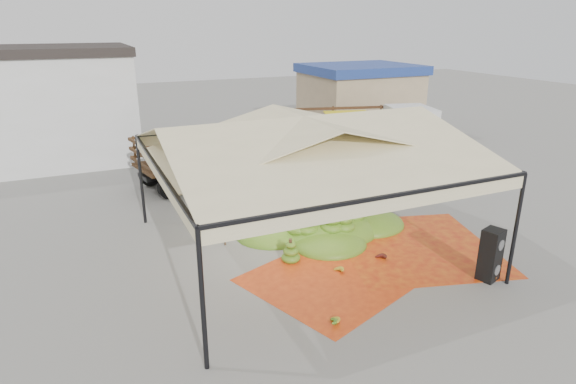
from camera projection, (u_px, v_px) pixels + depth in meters
name	position (u px, v px, depth m)	size (l,w,h in m)	color
ground	(302.00, 249.00, 14.45)	(90.00, 90.00, 0.00)	slate
canopy_tent	(303.00, 142.00, 13.35)	(8.10, 8.10, 4.00)	black
building_tan	(359.00, 99.00, 28.79)	(6.30, 5.30, 4.10)	tan
tarp_left	(329.00, 279.00, 12.72)	(3.83, 3.64, 0.01)	#DF5015
tarp_right	(415.00, 246.00, 14.60)	(4.41, 4.63, 0.01)	orange
banana_heap	(326.00, 212.00, 15.58)	(5.89, 4.84, 1.26)	#357217
hand_yellow_a	(338.00, 270.00, 13.03)	(0.45, 0.37, 0.20)	gold
hand_yellow_b	(333.00, 320.00, 10.85)	(0.39, 0.32, 0.18)	gold
hand_red_a	(490.00, 277.00, 12.65)	(0.45, 0.37, 0.20)	#5E3115
hand_red_b	(380.00, 257.00, 13.74)	(0.47, 0.39, 0.22)	#531713
hand_green	(331.00, 320.00, 10.83)	(0.40, 0.32, 0.18)	#397318
hanging_bunches	(305.00, 150.00, 15.23)	(4.74, 0.24, 0.20)	#4C7017
speaker_stack	(491.00, 255.00, 12.52)	(0.63, 0.59, 1.42)	black
banana_leaves	(223.00, 241.00, 14.97)	(0.96, 1.36, 3.70)	#20711E
vendor	(261.00, 188.00, 17.17)	(0.61, 0.40, 1.68)	gray
truck_left	(219.00, 149.00, 20.47)	(6.71, 3.53, 2.19)	#53331B
truck_right	(363.00, 128.00, 23.39)	(7.73, 4.27, 2.52)	#472B17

